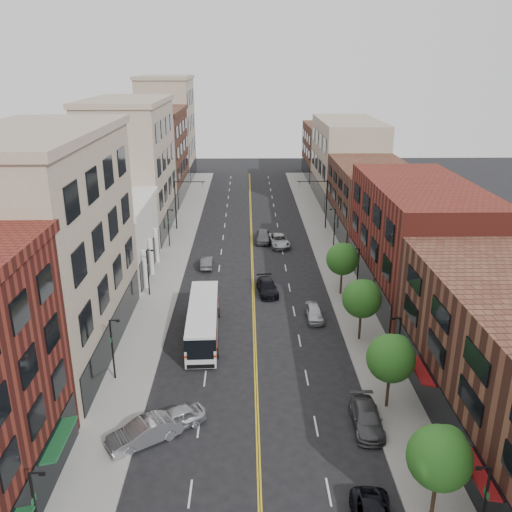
{
  "coord_description": "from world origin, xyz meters",
  "views": [
    {
      "loc": [
        -0.64,
        -28.72,
        23.48
      ],
      "look_at": [
        0.26,
        22.43,
        5.0
      ],
      "focal_mm": 38.0,
      "sensor_mm": 36.0,
      "label": 1
    }
  ],
  "objects": [
    {
      "name": "car_lane_behind",
      "position": [
        -5.5,
        32.33,
        0.65
      ],
      "size": [
        1.52,
        4.0,
        1.3
      ],
      "primitive_type": "imported",
      "rotation": [
        0.0,
        0.0,
        3.18
      ],
      "color": "#444448",
      "rests_on": "ground"
    },
    {
      "name": "lamp_l_1",
      "position": [
        -10.95,
        8.0,
        2.97
      ],
      "size": [
        0.81,
        0.55,
        5.05
      ],
      "color": "black",
      "rests_on": "sidewalk_left"
    },
    {
      "name": "lamp_r_3",
      "position": [
        10.95,
        40.0,
        2.97
      ],
      "size": [
        0.81,
        0.55,
        5.05
      ],
      "color": "black",
      "rests_on": "sidewalk_right"
    },
    {
      "name": "lamp_r_0",
      "position": [
        10.95,
        -8.0,
        2.97
      ],
      "size": [
        0.81,
        0.55,
        5.05
      ],
      "color": "black",
      "rests_on": "sidewalk_right"
    },
    {
      "name": "lamp_l_3",
      "position": [
        -10.95,
        40.0,
        2.97
      ],
      "size": [
        0.81,
        0.55,
        5.05
      ],
      "color": "black",
      "rests_on": "sidewalk_left"
    },
    {
      "name": "car_lane_b",
      "position": [
        3.67,
        40.32,
        0.75
      ],
      "size": [
        3.09,
        5.64,
        1.5
      ],
      "primitive_type": "imported",
      "rotation": [
        0.0,
        0.0,
        0.12
      ],
      "color": "#9CA0A3",
      "rests_on": "ground"
    },
    {
      "name": "car_parked_far",
      "position": [
        5.8,
        18.32,
        0.69
      ],
      "size": [
        1.7,
        4.06,
        1.37
      ],
      "primitive_type": "imported",
      "rotation": [
        0.0,
        0.0,
        0.02
      ],
      "color": "#B8BAC1",
      "rests_on": "ground"
    },
    {
      "name": "signal_mast_right",
      "position": [
        10.27,
        48.0,
        4.65
      ],
      "size": [
        4.49,
        0.18,
        7.2
      ],
      "color": "black",
      "rests_on": "sidewalk_right"
    },
    {
      "name": "lamp_r_2",
      "position": [
        10.95,
        24.0,
        2.97
      ],
      "size": [
        0.81,
        0.55,
        5.05
      ],
      "color": "black",
      "rests_on": "sidewalk_right"
    },
    {
      "name": "bldg_l_far_b",
      "position": [
        -17.0,
        68.0,
        7.5
      ],
      "size": [
        10.0,
        20.0,
        15.0
      ],
      "primitive_type": "cube",
      "color": "#592F23",
      "rests_on": "ground"
    },
    {
      "name": "bldg_r_mid",
      "position": [
        17.0,
        24.0,
        6.0
      ],
      "size": [
        10.0,
        22.0,
        12.0
      ],
      "primitive_type": "cube",
      "color": "maroon",
      "rests_on": "ground"
    },
    {
      "name": "car_angle_a",
      "position": [
        -5.6,
        1.98,
        0.72
      ],
      "size": [
        4.52,
        3.63,
        1.45
      ],
      "primitive_type": "imported",
      "rotation": [
        0.0,
        0.0,
        -1.04
      ],
      "color": "#ADAFB5",
      "rests_on": "ground"
    },
    {
      "name": "bldg_r_far_a",
      "position": [
        17.0,
        45.0,
        5.0
      ],
      "size": [
        10.0,
        20.0,
        10.0
      ],
      "primitive_type": "cube",
      "color": "#592F23",
      "rests_on": "ground"
    },
    {
      "name": "bldg_l_tanoffice",
      "position": [
        -17.0,
        13.0,
        9.0
      ],
      "size": [
        10.0,
        22.0,
        18.0
      ],
      "primitive_type": "cube",
      "color": "gray",
      "rests_on": "ground"
    },
    {
      "name": "bldg_l_far_a",
      "position": [
        -17.0,
        48.0,
        9.0
      ],
      "size": [
        10.0,
        20.0,
        18.0
      ],
      "primitive_type": "cube",
      "color": "gray",
      "rests_on": "ground"
    },
    {
      "name": "bldg_l_far_c",
      "position": [
        -17.0,
        86.0,
        10.0
      ],
      "size": [
        10.0,
        16.0,
        20.0
      ],
      "primitive_type": "cube",
      "color": "gray",
      "rests_on": "ground"
    },
    {
      "name": "bldg_l_white",
      "position": [
        -17.0,
        31.0,
        4.0
      ],
      "size": [
        10.0,
        14.0,
        8.0
      ],
      "primitive_type": "cube",
      "color": "silver",
      "rests_on": "ground"
    },
    {
      "name": "city_bus",
      "position": [
        -4.61,
        14.92,
        1.75
      ],
      "size": [
        3.14,
        11.79,
        3.01
      ],
      "rotation": [
        0.0,
        0.0,
        0.04
      ],
      "color": "silver",
      "rests_on": "ground"
    },
    {
      "name": "car_lane_a",
      "position": [
        1.5,
        24.49,
        0.69
      ],
      "size": [
        2.51,
        4.98,
        1.39
      ],
      "primitive_type": "imported",
      "rotation": [
        0.0,
        0.0,
        0.12
      ],
      "color": "black",
      "rests_on": "ground"
    },
    {
      "name": "sidewalk_right",
      "position": [
        10.0,
        35.0,
        0.07
      ],
      "size": [
        4.0,
        110.0,
        0.15
      ],
      "primitive_type": "cube",
      "color": "gray",
      "rests_on": "ground"
    },
    {
      "name": "ground",
      "position": [
        0.0,
        0.0,
        0.0
      ],
      "size": [
        220.0,
        220.0,
        0.0
      ],
      "primitive_type": "plane",
      "color": "black",
      "rests_on": "ground"
    },
    {
      "name": "lamp_r_1",
      "position": [
        10.95,
        8.0,
        2.97
      ],
      "size": [
        0.81,
        0.55,
        5.05
      ],
      "color": "black",
      "rests_on": "sidewalk_right"
    },
    {
      "name": "lamp_l_2",
      "position": [
        -10.95,
        24.0,
        2.97
      ],
      "size": [
        0.81,
        0.55,
        5.05
      ],
      "color": "black",
      "rests_on": "sidewalk_left"
    },
    {
      "name": "car_angle_b",
      "position": [
        -7.4,
        0.52,
        0.8
      ],
      "size": [
        4.99,
        4.06,
        1.6
      ],
      "primitive_type": "imported",
      "rotation": [
        0.0,
        0.0,
        -1.0
      ],
      "color": "#94959B",
      "rests_on": "ground"
    },
    {
      "name": "signal_mast_left",
      "position": [
        -10.27,
        48.0,
        4.65
      ],
      "size": [
        4.49,
        0.18,
        7.2
      ],
      "color": "black",
      "rests_on": "sidewalk_left"
    },
    {
      "name": "tree_r_2",
      "position": [
        9.39,
        14.07,
        4.13
      ],
      "size": [
        3.4,
        3.4,
        5.59
      ],
      "color": "black",
      "rests_on": "sidewalk_right"
    },
    {
      "name": "tree_r_3",
      "position": [
        9.39,
        24.07,
        4.13
      ],
      "size": [
        3.4,
        3.4,
        5.59
      ],
      "color": "black",
      "rests_on": "sidewalk_right"
    },
    {
      "name": "tree_r_1",
      "position": [
        9.39,
        4.07,
        4.13
      ],
      "size": [
        3.4,
        3.4,
        5.59
      ],
      "color": "black",
      "rests_on": "sidewalk_right"
    },
    {
      "name": "bldg_r_far_b",
      "position": [
        17.0,
        66.0,
        7.0
      ],
      "size": [
        10.0,
        22.0,
        14.0
      ],
      "primitive_type": "cube",
      "color": "gray",
      "rests_on": "ground"
    },
    {
      "name": "sidewalk_left",
      "position": [
        -10.0,
        35.0,
        0.07
      ],
      "size": [
        4.0,
        110.0,
        0.15
      ],
      "primitive_type": "cube",
      "color": "gray",
      "rests_on": "ground"
    },
    {
      "name": "lamp_l_0",
      "position": [
        -10.95,
        -8.0,
        2.97
      ],
      "size": [
        0.81,
        0.55,
        5.05
      ],
      "color": "black",
      "rests_on": "sidewalk_left"
    },
    {
      "name": "car_parked_mid",
      "position": [
        7.4,
        1.86,
        0.69
      ],
      "size": [
        2.08,
        4.83,
        1.39
      ],
      "primitive_type": "imported",
      "rotation": [
        0.0,
        0.0,
        -0.03
      ],
      "color": "#49484D",
      "rests_on": "ground"
    },
    {
      "name": "bldg_r_far_c",
      "position": [
        17.0,
        86.0,
        5.5
      ],
      "size": [
        10.0,
        18.0,
        11.0
      ],
      "primitive_type": "cube",
      "color": "#592F23",
      "rests_on": "ground"
    },
    {
      "name": "tree_r_0",
      "position": [
        9.39,
        -5.93,
        4.13
      ],
      "size": [
        3.4,
        3.4,
        5.59
      ],
      "color": "black",
      "rests_on": "sidewalk_right"
    },
    {
      "name": "car_lane_c",
      "position": [
        1.55,
        42.0,
        0.81
      ],
      "size": [
        2.1,
        4.84,
        1.62
      ],
      "primitive_type": "imported",
      "rotation": [
        0.0,
        0.0,
        -0.04
      ],
      "color": "#4F4E53",
      "rests_on": "ground"
    }
  ]
}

